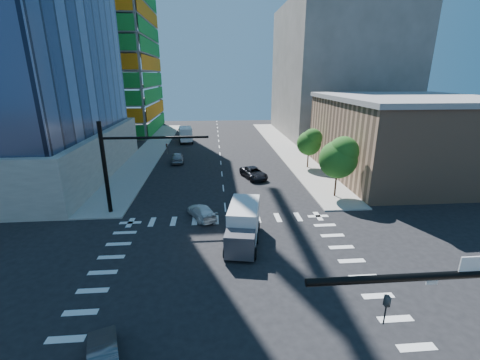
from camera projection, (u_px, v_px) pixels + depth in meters
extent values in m
plane|color=black|center=(232.00, 275.00, 22.19)|extent=(160.00, 160.00, 0.00)
cube|color=silver|center=(232.00, 275.00, 22.19)|extent=(20.00, 20.00, 0.01)
cube|color=gray|center=(285.00, 147.00, 61.03)|extent=(5.00, 60.00, 0.15)
cube|color=gray|center=(152.00, 150.00, 59.08)|extent=(5.00, 60.00, 0.15)
cube|color=#18882D|center=(149.00, 22.00, 72.15)|extent=(0.12, 24.00, 49.00)
cube|color=#CD740C|center=(67.00, 11.00, 59.23)|extent=(24.00, 0.12, 49.00)
cube|color=#987358|center=(406.00, 138.00, 43.43)|extent=(20.00, 22.00, 10.00)
cube|color=gray|center=(413.00, 98.00, 41.78)|extent=(20.50, 22.50, 0.60)
cube|color=#64605A|center=(337.00, 71.00, 72.05)|extent=(24.00, 30.00, 28.00)
cylinder|color=black|center=(472.00, 274.00, 9.46)|extent=(10.00, 0.24, 0.24)
imported|color=black|center=(385.00, 310.00, 9.60)|extent=(0.16, 0.20, 1.00)
cube|color=white|center=(474.00, 264.00, 9.35)|extent=(0.90, 0.04, 0.50)
cylinder|color=black|center=(105.00, 168.00, 30.74)|extent=(0.40, 0.40, 9.00)
cylinder|color=black|center=(155.00, 138.00, 30.23)|extent=(10.00, 0.24, 0.24)
imported|color=black|center=(167.00, 149.00, 30.65)|extent=(0.16, 0.20, 1.00)
cylinder|color=#382316|center=(335.00, 186.00, 36.03)|extent=(0.20, 0.20, 2.27)
sphere|color=#1B5316|center=(338.00, 160.00, 35.07)|extent=(4.16, 4.16, 4.16)
sphere|color=#2D6923|center=(343.00, 151.00, 34.51)|extent=(3.25, 3.25, 3.25)
cylinder|color=#382316|center=(308.00, 161.00, 47.47)|extent=(0.20, 0.20, 1.92)
sphere|color=#1B5316|center=(309.00, 143.00, 46.66)|extent=(3.52, 3.52, 3.52)
sphere|color=#2D6923|center=(313.00, 138.00, 46.15)|extent=(2.75, 2.75, 2.75)
imported|color=black|center=(254.00, 173.00, 42.88)|extent=(3.79, 5.62, 1.43)
imported|color=white|center=(202.00, 212.00, 30.88)|extent=(3.38, 4.71, 1.27)
imported|color=gray|center=(177.00, 157.00, 50.63)|extent=(2.28, 4.87, 1.61)
imported|color=#4E4D53|center=(104.00, 355.00, 15.05)|extent=(2.55, 4.01, 1.25)
cube|color=silver|center=(243.00, 223.00, 25.73)|extent=(3.18, 5.17, 2.51)
cube|color=#3E3E46|center=(243.00, 230.00, 25.93)|extent=(2.51, 2.12, 1.83)
cube|color=silver|center=(185.00, 133.00, 65.89)|extent=(3.01, 5.18, 2.55)
cube|color=#3E3E46|center=(186.00, 136.00, 66.08)|extent=(2.48, 2.06, 1.86)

